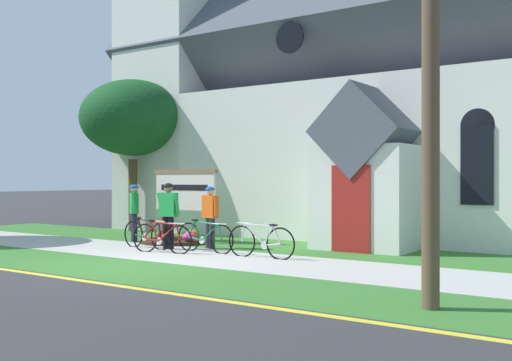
% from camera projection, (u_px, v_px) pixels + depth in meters
% --- Properties ---
extents(ground, '(140.00, 140.00, 0.00)m').
position_uv_depth(ground, '(236.00, 247.00, 15.59)').
color(ground, '#333335').
extents(sidewalk_slab, '(32.00, 2.58, 0.01)m').
position_uv_depth(sidewalk_slab, '(196.00, 256.00, 13.83)').
color(sidewalk_slab, '#B7B5AD').
rests_on(sidewalk_slab, ground).
extents(grass_verge, '(32.00, 2.27, 0.01)m').
position_uv_depth(grass_verge, '(116.00, 269.00, 11.83)').
color(grass_verge, '#38722D').
rests_on(grass_verge, ground).
extents(church_lawn, '(24.00, 2.90, 0.01)m').
position_uv_depth(church_lawn, '(262.00, 245.00, 16.09)').
color(church_lawn, '#38722D').
rests_on(church_lawn, ground).
extents(curb_paint_stripe, '(28.00, 0.16, 0.01)m').
position_uv_depth(curb_paint_stripe, '(61.00, 278.00, 10.77)').
color(curb_paint_stripe, yellow).
rests_on(curb_paint_stripe, ground).
extents(church_building, '(15.35, 11.94, 13.44)m').
position_uv_depth(church_building, '(348.00, 97.00, 21.44)').
color(church_building, silver).
rests_on(church_building, ground).
extents(church_sign, '(2.30, 0.17, 2.04)m').
position_uv_depth(church_sign, '(185.00, 193.00, 16.99)').
color(church_sign, '#7F6047').
rests_on(church_sign, ground).
extents(flower_bed, '(1.90, 1.90, 0.34)m').
position_uv_depth(flower_bed, '(175.00, 239.00, 16.65)').
color(flower_bed, '#382319').
rests_on(flower_bed, ground).
extents(bicycle_silver, '(1.76, 0.08, 0.80)m').
position_uv_depth(bicycle_silver, '(261.00, 241.00, 13.43)').
color(bicycle_silver, black).
rests_on(bicycle_silver, ground).
extents(bicycle_orange, '(1.67, 0.28, 0.81)m').
position_uv_depth(bicycle_orange, '(162.00, 238.00, 14.37)').
color(bicycle_orange, black).
rests_on(bicycle_orange, ground).
extents(bicycle_white, '(1.77, 0.12, 0.81)m').
position_uv_depth(bicycle_white, '(205.00, 237.00, 14.50)').
color(bicycle_white, black).
rests_on(bicycle_white, ground).
extents(bicycle_blue, '(1.73, 0.15, 0.81)m').
position_uv_depth(bicycle_blue, '(147.00, 234.00, 15.30)').
color(bicycle_blue, black).
rests_on(bicycle_blue, ground).
extents(cyclist_in_orange_jersey, '(0.60, 0.32, 1.58)m').
position_uv_depth(cyclist_in_orange_jersey, '(210.00, 213.00, 15.29)').
color(cyclist_in_orange_jersey, '#2D2D33').
rests_on(cyclist_in_orange_jersey, ground).
extents(cyclist_in_red_jersey, '(0.66, 0.29, 1.67)m').
position_uv_depth(cyclist_in_red_jersey, '(168.00, 211.00, 15.13)').
color(cyclist_in_red_jersey, black).
rests_on(cyclist_in_red_jersey, ground).
extents(cyclist_in_yellow_jersey, '(0.48, 0.56, 1.61)m').
position_uv_depth(cyclist_in_yellow_jersey, '(134.00, 209.00, 16.88)').
color(cyclist_in_yellow_jersey, '#191E38').
rests_on(cyclist_in_yellow_jersey, ground).
extents(yard_deciduous_tree, '(3.55, 3.55, 5.13)m').
position_uv_depth(yard_deciduous_tree, '(133.00, 118.00, 20.44)').
color(yard_deciduous_tree, '#4C3823').
rests_on(yard_deciduous_tree, ground).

